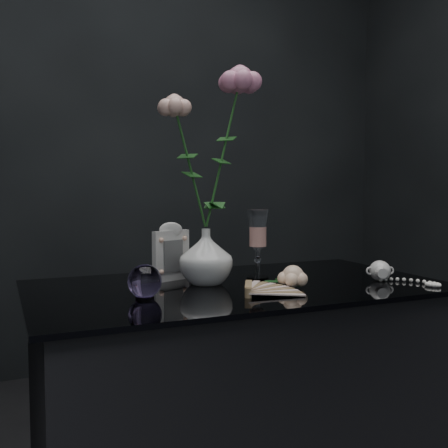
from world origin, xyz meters
name	(u,v)px	position (x,y,z in m)	size (l,w,h in m)	color
table	(238,427)	(0.00, 0.05, 0.38)	(1.05, 0.58, 0.76)	black
vase	(206,257)	(-0.08, 0.08, 0.83)	(0.14, 0.14, 0.14)	silver
wine_glass	(258,245)	(0.08, 0.10, 0.86)	(0.06, 0.06, 0.19)	white
picture_frame	(171,251)	(-0.14, 0.17, 0.84)	(0.12, 0.09, 0.16)	silver
paperweight	(145,281)	(-0.27, -0.02, 0.80)	(0.08, 0.08, 0.08)	#A486DA
paper_fan	(248,292)	(-0.05, -0.11, 0.78)	(0.26, 0.21, 0.03)	beige
loose_rose	(293,276)	(0.10, -0.05, 0.79)	(0.13, 0.17, 0.06)	#FFC8A4
pearl_jar	(380,270)	(0.37, -0.05, 0.79)	(0.19, 0.20, 0.06)	silver
roses	(213,142)	(-0.06, 0.08, 1.13)	(0.26, 0.12, 0.48)	#DCA796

